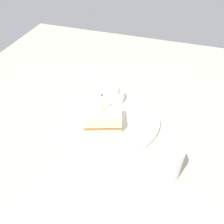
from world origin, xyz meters
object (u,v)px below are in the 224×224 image
(sandwich_half_center, at_px, (103,118))
(knife, at_px, (76,76))
(plate, at_px, (112,118))
(drink_glass, at_px, (167,163))
(coleslaw_bowl, at_px, (110,93))
(napkin, at_px, (87,75))
(fork, at_px, (81,81))

(sandwich_half_center, bearing_deg, knife, 129.67)
(plate, relative_size, drink_glass, 3.10)
(sandwich_half_center, relative_size, coleslaw_bowl, 1.32)
(napkin, relative_size, knife, 0.85)
(coleslaw_bowl, height_order, drink_glass, drink_glass)
(drink_glass, distance_m, fork, 0.46)
(sandwich_half_center, height_order, knife, sandwich_half_center)
(napkin, height_order, knife, knife)
(sandwich_half_center, distance_m, fork, 0.25)
(knife, bearing_deg, fork, -41.11)
(napkin, bearing_deg, fork, -99.79)
(coleslaw_bowl, xyz_separation_m, napkin, (-0.13, 0.12, -0.03))
(drink_glass, bearing_deg, plate, 142.15)
(coleslaw_bowl, bearing_deg, napkin, 136.51)
(fork, bearing_deg, napkin, 80.21)
(plate, xyz_separation_m, sandwich_half_center, (-0.02, -0.04, 0.03))
(coleslaw_bowl, distance_m, drink_glass, 0.30)
(plate, xyz_separation_m, drink_glass, (0.18, -0.14, 0.03))
(plate, height_order, fork, plate)
(drink_glass, bearing_deg, napkin, 135.22)
(plate, bearing_deg, drink_glass, -37.85)
(drink_glass, xyz_separation_m, knife, (-0.38, 0.32, -0.04))
(sandwich_half_center, distance_m, knife, 0.29)
(fork, distance_m, knife, 0.04)
(drink_glass, bearing_deg, coleslaw_bowl, 134.44)
(plate, relative_size, fork, 2.92)
(knife, bearing_deg, drink_glass, -40.49)
(plate, distance_m, fork, 0.23)
(fork, bearing_deg, knife, 138.89)
(drink_glass, bearing_deg, fork, 139.56)
(sandwich_half_center, height_order, fork, sandwich_half_center)
(sandwich_half_center, height_order, napkin, sandwich_half_center)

